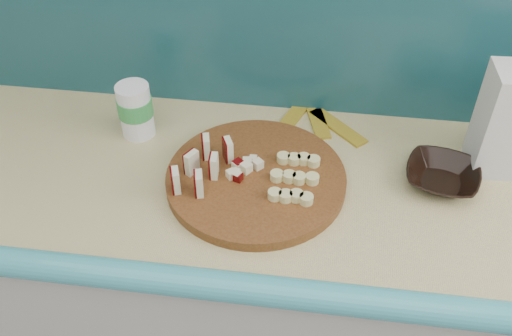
% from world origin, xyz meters
% --- Properties ---
extents(kitchen_counter, '(2.20, 0.63, 0.91)m').
position_xyz_m(kitchen_counter, '(0.10, 1.50, 0.46)').
color(kitchen_counter, beige).
rests_on(kitchen_counter, ground).
extents(backsplash, '(2.20, 0.02, 0.50)m').
position_xyz_m(backsplash, '(0.10, 1.79, 1.16)').
color(backsplash, teal).
rests_on(backsplash, kitchen_counter).
extents(cutting_board, '(0.42, 0.42, 0.02)m').
position_xyz_m(cutting_board, '(0.10, 1.48, 0.92)').
color(cutting_board, '#49260F').
rests_on(cutting_board, kitchen_counter).
extents(apple_wedges, '(0.11, 0.16, 0.05)m').
position_xyz_m(apple_wedges, '(-0.02, 1.47, 0.96)').
color(apple_wedges, beige).
rests_on(apple_wedges, cutting_board).
extents(apple_chunks, '(0.06, 0.07, 0.02)m').
position_xyz_m(apple_chunks, '(0.07, 1.49, 0.94)').
color(apple_chunks, beige).
rests_on(apple_chunks, cutting_board).
extents(banana_slices, '(0.11, 0.15, 0.02)m').
position_xyz_m(banana_slices, '(0.18, 1.48, 0.94)').
color(banana_slices, '#D9D285').
rests_on(banana_slices, cutting_board).
extents(brown_bowl, '(0.19, 0.19, 0.04)m').
position_xyz_m(brown_bowl, '(0.50, 1.54, 0.93)').
color(brown_bowl, black).
rests_on(brown_bowl, kitchen_counter).
extents(canister, '(0.08, 0.08, 0.14)m').
position_xyz_m(canister, '(-0.21, 1.62, 0.98)').
color(canister, white).
rests_on(canister, kitchen_counter).
extents(banana_peel, '(0.24, 0.20, 0.01)m').
position_xyz_m(banana_peel, '(0.21, 1.72, 0.91)').
color(banana_peel, gold).
rests_on(banana_peel, kitchen_counter).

